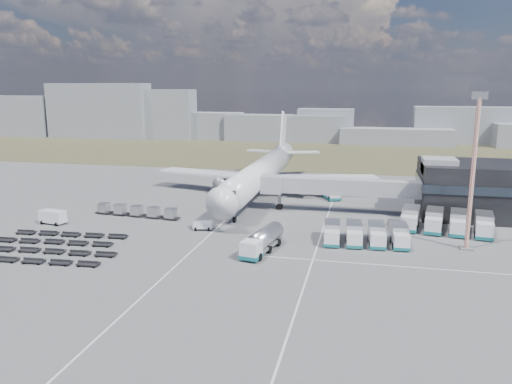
# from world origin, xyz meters

# --- Properties ---
(ground) EXTENTS (420.00, 420.00, 0.00)m
(ground) POSITION_xyz_m (0.00, 0.00, 0.00)
(ground) COLOR #565659
(ground) RESTS_ON ground
(grass_strip) EXTENTS (420.00, 90.00, 0.01)m
(grass_strip) POSITION_xyz_m (0.00, 110.00, 0.01)
(grass_strip) COLOR #47462A
(grass_strip) RESTS_ON ground
(lane_markings) EXTENTS (47.12, 110.00, 0.01)m
(lane_markings) POSITION_xyz_m (9.77, 3.00, 0.01)
(lane_markings) COLOR silver
(lane_markings) RESTS_ON ground
(terminal) EXTENTS (30.40, 16.40, 11.00)m
(terminal) POSITION_xyz_m (47.77, 23.96, 5.25)
(terminal) COLOR black
(terminal) RESTS_ON ground
(jet_bridge) EXTENTS (30.30, 3.80, 7.05)m
(jet_bridge) POSITION_xyz_m (15.90, 20.42, 5.05)
(jet_bridge) COLOR #939399
(jet_bridge) RESTS_ON ground
(airliner) EXTENTS (51.59, 64.53, 17.62)m
(airliner) POSITION_xyz_m (0.00, 32.38, 5.29)
(airliner) COLOR white
(airliner) RESTS_ON ground
(skyline) EXTENTS (315.17, 24.06, 25.71)m
(skyline) POSITION_xyz_m (-29.95, 147.26, 8.60)
(skyline) COLOR gray
(skyline) RESTS_ON ground
(fuel_tanker) EXTENTS (4.72, 10.96, 3.44)m
(fuel_tanker) POSITION_xyz_m (8.31, -6.06, 1.72)
(fuel_tanker) COLOR white
(fuel_tanker) RESTS_ON ground
(pushback_tug) EXTENTS (3.50, 2.39, 1.45)m
(pushback_tug) POSITION_xyz_m (-4.00, 3.11, 0.73)
(pushback_tug) COLOR white
(pushback_tug) RESTS_ON ground
(utility_van) EXTENTS (4.90, 2.76, 2.45)m
(utility_van) POSITION_xyz_m (-31.30, 0.84, 1.23)
(utility_van) COLOR white
(utility_van) RESTS_ON ground
(catering_truck) EXTENTS (4.88, 6.79, 2.89)m
(catering_truck) POSITION_xyz_m (15.44, 32.39, 1.48)
(catering_truck) COLOR white
(catering_truck) RESTS_ON ground
(service_trucks_near) EXTENTS (13.14, 7.78, 2.83)m
(service_trucks_near) POSITION_xyz_m (23.12, 1.34, 1.54)
(service_trucks_near) COLOR white
(service_trucks_near) RESTS_ON ground
(service_trucks_far) EXTENTS (15.44, 10.09, 3.19)m
(service_trucks_far) POSITION_xyz_m (36.32, 11.09, 1.74)
(service_trucks_far) COLOR white
(service_trucks_far) RESTS_ON ground
(uld_row) EXTENTS (17.31, 3.42, 1.89)m
(uld_row) POSITION_xyz_m (-18.98, 8.80, 1.13)
(uld_row) COLOR black
(uld_row) RESTS_ON ground
(baggage_dollies) EXTENTS (24.43, 15.58, 0.72)m
(baggage_dollies) POSITION_xyz_m (-24.06, -11.81, 0.36)
(baggage_dollies) COLOR black
(baggage_dollies) RESTS_ON ground
(floodlight_mast) EXTENTS (2.21, 1.80, 23.27)m
(floodlight_mast) POSITION_xyz_m (37.97, 1.83, 11.66)
(floodlight_mast) COLOR #D44321
(floodlight_mast) RESTS_ON ground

